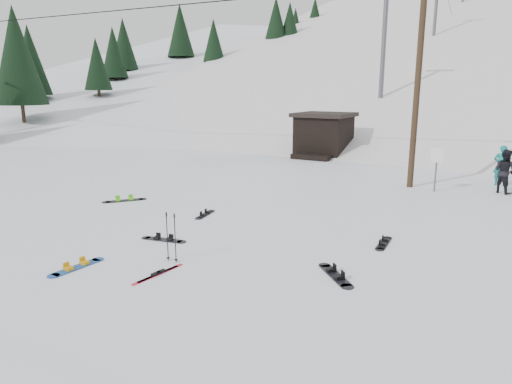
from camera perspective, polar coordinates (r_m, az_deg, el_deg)
The scene contains 19 objects.
ground at distance 9.96m, azimuth -11.96°, elevation -12.95°, with size 200.00×200.00×0.00m, color white.
ski_slope at distance 63.94m, azimuth 24.01°, elevation -3.00°, with size 60.00×75.00×45.00m, color white.
ridge_left at distance 70.61m, azimuth -6.98°, elevation 0.30°, with size 34.00×85.00×38.00m, color white.
treeline_left at distance 61.62m, azimuth -10.33°, elevation 8.71°, with size 20.00×64.00×10.00m, color black, non-canonical shape.
treeline_crest at distance 92.82m, azimuth 27.08°, elevation 8.87°, with size 50.00×6.00×10.00m, color black, non-canonical shape.
utility_pole at distance 20.94m, azimuth 19.59°, elevation 13.24°, with size 2.00×0.26×9.00m.
trail_sign at distance 20.55m, azimuth 21.64°, elevation 3.54°, with size 0.50×0.09×1.85m.
lift_hut at distance 29.79m, azimuth 8.44°, elevation 7.12°, with size 3.40×4.10×2.75m.
lift_tower_near at distance 38.08m, azimuth 15.70°, elevation 17.82°, with size 2.20×0.36×8.00m.
hero_snowboard at distance 12.11m, azimuth -21.50°, elevation -8.69°, with size 0.35×1.53×0.11m.
hero_skis at distance 11.15m, azimuth -12.14°, elevation -9.94°, with size 0.24×1.53×0.08m.
ski_poles at distance 11.68m, azimuth -10.56°, elevation -5.52°, with size 0.35×0.09×1.27m.
board_scatter_a at distance 13.49m, azimuth -11.48°, elevation -5.82°, with size 1.39×0.50×0.10m.
board_scatter_b at distance 15.88m, azimuth -6.38°, elevation -2.79°, with size 0.44×1.27×0.09m.
board_scatter_c at distance 18.44m, azimuth -16.11°, elevation -0.99°, with size 1.15×1.40×0.12m.
board_scatter_d at distance 10.98m, azimuth 9.88°, elevation -10.17°, with size 1.20×1.19×0.11m.
board_scatter_f at distance 13.42m, azimuth 15.67°, elevation -6.15°, with size 0.33×1.36×0.10m.
skier_teal at distance 23.15m, azimuth 28.34°, elevation 2.93°, with size 0.66×0.43×1.81m, color #0B7670.
skier_dark at distance 21.53m, azimuth 28.63°, elevation 2.28°, with size 0.89×0.69×1.83m, color black.
Camera 1 is at (6.19, -6.51, 4.30)m, focal length 32.00 mm.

